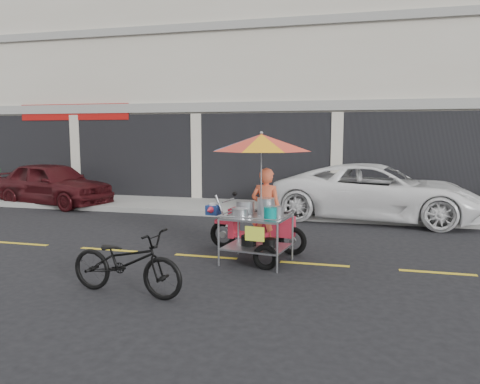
% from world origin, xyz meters
% --- Properties ---
extents(ground, '(90.00, 90.00, 0.00)m').
position_xyz_m(ground, '(0.00, 0.00, 0.00)').
color(ground, black).
extents(sidewalk, '(45.00, 3.00, 0.15)m').
position_xyz_m(sidewalk, '(0.00, 5.50, 0.07)').
color(sidewalk, gray).
rests_on(sidewalk, ground).
extents(shophouse_block, '(36.00, 8.11, 10.40)m').
position_xyz_m(shophouse_block, '(2.82, 10.59, 4.24)').
color(shophouse_block, beige).
rests_on(shophouse_block, ground).
extents(centerline, '(42.00, 0.10, 0.01)m').
position_xyz_m(centerline, '(0.00, 0.00, 0.00)').
color(centerline, gold).
rests_on(centerline, ground).
extents(maroon_sedan, '(4.31, 2.48, 1.38)m').
position_xyz_m(maroon_sedan, '(-8.68, 4.70, 0.69)').
color(maroon_sedan, '#3F0F13').
rests_on(maroon_sedan, ground).
extents(white_pickup, '(5.58, 3.12, 1.47)m').
position_xyz_m(white_pickup, '(1.16, 4.70, 0.74)').
color(white_pickup, white).
rests_on(white_pickup, ground).
extents(near_bicycle, '(1.85, 0.83, 0.94)m').
position_xyz_m(near_bicycle, '(-2.42, -2.21, 0.47)').
color(near_bicycle, black).
rests_on(near_bicycle, ground).
extents(food_vendor_rig, '(2.30, 2.06, 2.31)m').
position_xyz_m(food_vendor_rig, '(-0.99, 0.16, 1.45)').
color(food_vendor_rig, black).
rests_on(food_vendor_rig, ground).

